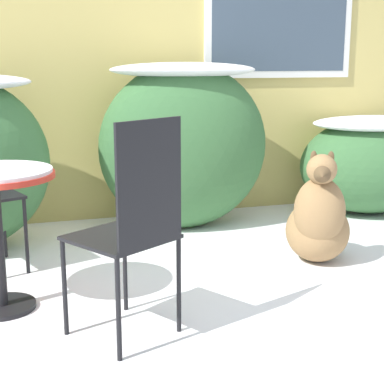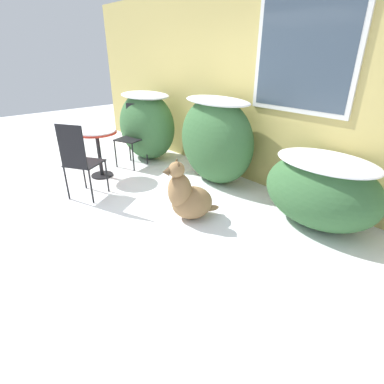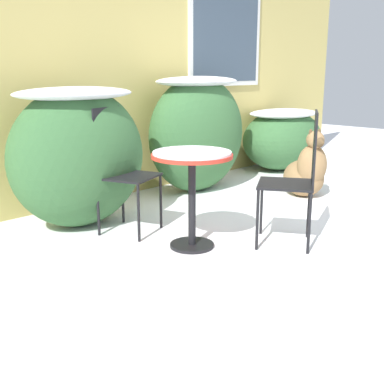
# 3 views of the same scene
# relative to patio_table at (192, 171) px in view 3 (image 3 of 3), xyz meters

# --- Properties ---
(ground_plane) EXTENTS (16.00, 16.00, 0.00)m
(ground_plane) POSITION_rel_patio_table_xyz_m (1.17, -0.40, -0.63)
(ground_plane) COLOR white
(house_wall) EXTENTS (8.00, 0.10, 2.91)m
(house_wall) POSITION_rel_patio_table_xyz_m (1.26, 1.80, 0.86)
(house_wall) COLOR tan
(house_wall) RESTS_ON ground_plane
(shrub_left) EXTENTS (1.32, 0.90, 1.27)m
(shrub_left) POSITION_rel_patio_table_xyz_m (-0.30, 1.15, 0.04)
(shrub_left) COLOR #386638
(shrub_left) RESTS_ON ground_plane
(shrub_middle) EXTENTS (1.39, 0.75, 1.35)m
(shrub_middle) POSITION_rel_patio_table_xyz_m (1.43, 1.30, 0.08)
(shrub_middle) COLOR #386638
(shrub_middle) RESTS_ON ground_plane
(shrub_right) EXTENTS (1.39, 0.98, 0.87)m
(shrub_right) POSITION_rel_patio_table_xyz_m (3.21, 1.29, -0.16)
(shrub_right) COLOR #386638
(shrub_right) RESTS_ON ground_plane
(patio_table) EXTENTS (0.65, 0.65, 0.79)m
(patio_table) POSITION_rel_patio_table_xyz_m (0.00, 0.00, 0.00)
(patio_table) COLOR black
(patio_table) RESTS_ON ground_plane
(patio_chair_near_table) EXTENTS (0.57, 0.57, 1.10)m
(patio_chair_near_table) POSITION_rel_patio_table_xyz_m (-0.14, 0.75, -0.03)
(patio_chair_near_table) COLOR black
(patio_chair_near_table) RESTS_ON ground_plane
(patio_chair_far_side) EXTENTS (0.60, 0.60, 1.10)m
(patio_chair_far_side) POSITION_rel_patio_table_xyz_m (0.64, -0.57, -0.03)
(patio_chair_far_side) COLOR black
(patio_chair_far_side) RESTS_ON ground_plane
(dog) EXTENTS (0.62, 0.70, 0.79)m
(dog) POSITION_rel_patio_table_xyz_m (2.06, 0.19, -0.34)
(dog) COLOR #937047
(dog) RESTS_ON ground_plane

